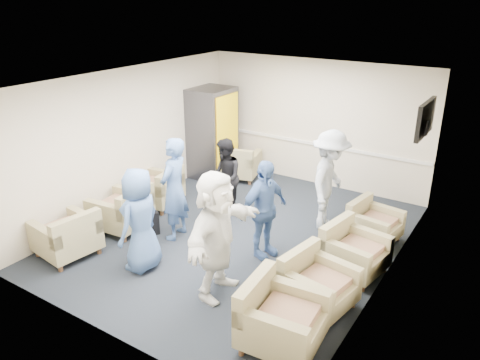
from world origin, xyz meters
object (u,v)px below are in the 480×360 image
Objects in this scene: armchair_right_near at (278,320)px; person_back_right at (329,181)px; armchair_left_mid at (123,212)px; vending_machine at (213,133)px; armchair_corner at (239,165)px; person_mid_right at (264,210)px; armchair_right_midfar at (352,252)px; armchair_left_near at (68,237)px; person_mid_left at (174,189)px; person_front_left at (140,220)px; armchair_right_midnear at (315,285)px; person_front_right at (217,235)px; armchair_right_far at (372,224)px; person_back_left at (225,178)px; armchair_left_far at (159,190)px.

person_back_right reaches higher than armchair_right_near.
armchair_right_near reaches higher than armchair_left_mid.
vending_machine reaches higher than armchair_left_mid.
person_back_right is (2.63, -1.15, 0.57)m from armchair_corner.
person_mid_right is (2.15, -2.60, 0.47)m from armchair_corner.
armchair_right_midfar is at bearing -27.54° from vending_machine.
armchair_left_mid is at bearing 118.92° from person_mid_right.
armchair_left_near is 1.01× the size of armchair_left_mid.
person_mid_left reaches higher than armchair_right_near.
vending_machine is 4.02m from person_front_left.
armchair_right_midfar is (3.95, 2.02, -0.01)m from armchair_left_near.
armchair_right_midnear is 1.48m from person_front_right.
person_front_right is (-0.51, -2.67, 0.01)m from person_back_right.
armchair_right_midnear is 2.20m from armchair_right_far.
armchair_right_midnear is at bearing -8.83° from armchair_right_near.
armchair_right_midnear is 0.64× the size of person_back_left.
armchair_left_near is at bearing -44.62° from person_mid_left.
armchair_left_far is 0.53× the size of person_mid_left.
person_mid_right is (-1.26, 0.78, 0.48)m from armchair_right_midnear.
armchair_right_near is 3.12m from armchair_right_far.
person_back_left reaches higher than armchair_right_near.
armchair_left_far is 0.47× the size of vending_machine.
armchair_left_far is 4.09m from armchair_right_far.
armchair_left_near is 1.13m from armchair_left_mid.
person_back_left is at bearing 86.63° from armchair_right_midfar.
person_mid_right reaches higher than armchair_left_mid.
person_mid_left is 1.82m from person_front_right.
person_front_right is at bearing -165.56° from person_mid_right.
armchair_left_near is at bearing 96.04° from person_front_right.
armchair_left_near is 1.11× the size of armchair_right_far.
armchair_right_far is 2.76m from person_back_left.
vending_machine reaches higher than person_mid_left.
person_front_right is at bearing 161.66° from person_back_right.
armchair_right_near is at bearing -129.06° from person_mid_right.
armchair_corner is 2.98m from person_mid_left.
person_back_left is at bearing 71.76° from person_mid_right.
person_back_right is (-0.83, 0.03, 0.61)m from armchair_right_far.
person_mid_left is at bearing 129.06° from armchair_right_far.
armchair_right_near is at bearing 112.84° from armchair_corner.
armchair_left_far is 0.59× the size of person_front_left.
vending_machine is at bearing -1.33° from armchair_corner.
armchair_right_near is 5.76m from vending_machine.
armchair_right_midnear is 0.47× the size of vending_machine.
person_mid_left is at bearing 89.66° from armchair_right_midnear.
armchair_left_mid is at bearing -85.65° from vending_machine.
armchair_left_far is at bearing -87.89° from vending_machine.
vending_machine reaches higher than armchair_right_far.
armchair_left_mid is at bearing 0.59° from armchair_left_far.
person_front_right is at bearing 161.80° from armchair_right_far.
armchair_right_near is (3.87, -2.21, 0.02)m from armchair_left_far.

